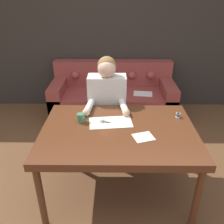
{
  "coord_description": "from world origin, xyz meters",
  "views": [
    {
      "loc": [
        0.09,
        -1.77,
        1.91
      ],
      "look_at": [
        0.07,
        0.26,
        0.85
      ],
      "focal_mm": 38.0,
      "sensor_mm": 36.0,
      "label": 1
    }
  ],
  "objects_px": {
    "person": "(107,108)",
    "scissors": "(107,122)",
    "couch": "(113,97)",
    "thread_spool": "(178,115)",
    "dining_table": "(118,135)",
    "mug": "(81,118)"
  },
  "relations": [
    {
      "from": "dining_table",
      "to": "couch",
      "type": "bearing_deg",
      "value": 92.02
    },
    {
      "from": "dining_table",
      "to": "person",
      "type": "height_order",
      "value": "person"
    },
    {
      "from": "couch",
      "to": "scissors",
      "type": "xyz_separation_m",
      "value": [
        -0.05,
        -1.6,
        0.45
      ]
    },
    {
      "from": "couch",
      "to": "mug",
      "type": "distance_m",
      "value": 1.68
    },
    {
      "from": "couch",
      "to": "thread_spool",
      "type": "height_order",
      "value": "couch"
    },
    {
      "from": "scissors",
      "to": "couch",
      "type": "bearing_deg",
      "value": 88.32
    },
    {
      "from": "person",
      "to": "scissors",
      "type": "relative_size",
      "value": 5.21
    },
    {
      "from": "person",
      "to": "scissors",
      "type": "xyz_separation_m",
      "value": [
        0.02,
        -0.53,
        0.11
      ]
    },
    {
      "from": "person",
      "to": "mug",
      "type": "relative_size",
      "value": 11.16
    },
    {
      "from": "person",
      "to": "thread_spool",
      "type": "bearing_deg",
      "value": -29.3
    },
    {
      "from": "mug",
      "to": "thread_spool",
      "type": "height_order",
      "value": "mug"
    },
    {
      "from": "dining_table",
      "to": "scissors",
      "type": "xyz_separation_m",
      "value": [
        -0.11,
        0.12,
        0.07
      ]
    },
    {
      "from": "dining_table",
      "to": "couch",
      "type": "relative_size",
      "value": 0.74
    },
    {
      "from": "couch",
      "to": "mug",
      "type": "relative_size",
      "value": 17.22
    },
    {
      "from": "dining_table",
      "to": "person",
      "type": "relative_size",
      "value": 1.14
    },
    {
      "from": "thread_spool",
      "to": "person",
      "type": "bearing_deg",
      "value": 150.7
    },
    {
      "from": "couch",
      "to": "thread_spool",
      "type": "relative_size",
      "value": 43.25
    },
    {
      "from": "couch",
      "to": "scissors",
      "type": "height_order",
      "value": "couch"
    },
    {
      "from": "couch",
      "to": "person",
      "type": "distance_m",
      "value": 1.12
    },
    {
      "from": "person",
      "to": "scissors",
      "type": "distance_m",
      "value": 0.54
    },
    {
      "from": "person",
      "to": "thread_spool",
      "type": "distance_m",
      "value": 0.85
    },
    {
      "from": "dining_table",
      "to": "scissors",
      "type": "distance_m",
      "value": 0.18
    }
  ]
}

